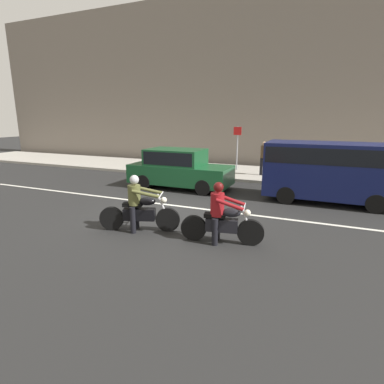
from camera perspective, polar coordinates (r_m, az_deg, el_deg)
name	(u,v)px	position (r m, az deg, el deg)	size (l,w,h in m)	color
ground_plane	(163,213)	(10.31, -5.30, -3.81)	(80.00, 80.00, 0.00)	black
sidewalk_slab	(231,172)	(17.55, 7.22, 3.70)	(40.00, 4.40, 0.14)	#A8A399
building_facade	(249,82)	(20.68, 10.45, 19.31)	(40.00, 1.40, 10.36)	slate
lane_marking_stripe	(171,205)	(11.16, -3.96, -2.39)	(18.00, 0.14, 0.01)	silver
motorcycle_with_rider_crimson	(221,218)	(7.76, 5.40, -4.85)	(2.08, 0.75, 1.55)	black
motorcycle_with_rider_olive	(139,208)	(8.65, -9.74, -2.97)	(2.15, 0.97, 1.57)	black
parked_sedan_forest_green	(179,168)	(13.61, -2.47, 4.36)	(4.44, 1.82, 1.72)	#164C28
parked_van_navy	(331,168)	(12.33, 24.20, 3.98)	(4.59, 1.96, 2.18)	#11194C
street_sign_post	(237,144)	(17.64, 8.31, 8.77)	(0.44, 0.08, 2.42)	gray
pedestrian_bystander	(264,156)	(16.31, 13.02, 6.52)	(0.34, 0.34, 1.72)	black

